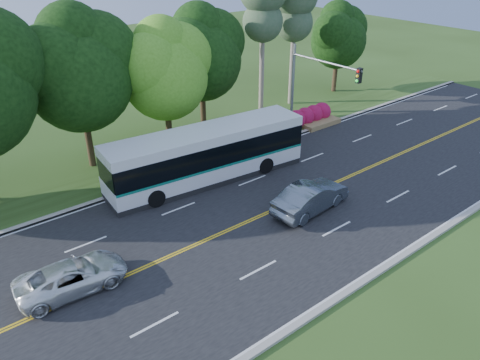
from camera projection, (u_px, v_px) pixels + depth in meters
ground at (297, 200)px, 27.59m from camera, size 120.00×120.00×0.00m
road at (297, 200)px, 27.59m from camera, size 60.00×14.00×0.02m
curb_north at (224, 158)px, 32.48m from camera, size 60.00×0.30×0.15m
curb_south at (401, 257)px, 22.63m from camera, size 60.00×0.30×0.15m
grass_verge at (209, 150)px, 33.77m from camera, size 60.00×4.00×0.10m
lane_markings at (296, 200)px, 27.53m from camera, size 57.60×13.82×0.00m
tree_row at (112, 60)px, 29.95m from camera, size 44.70×9.10×13.84m
bougainvillea_hedge at (289, 122)px, 36.83m from camera, size 9.50×2.25×1.50m
traffic_signal at (312, 82)px, 32.70m from camera, size 0.42×6.10×7.00m
transit_bus at (207, 156)px, 29.07m from camera, size 13.09×3.99×3.37m
sedan at (311, 197)px, 26.20m from camera, size 5.14×2.18×1.65m
suv at (72, 276)px, 20.43m from camera, size 4.91×2.51×1.33m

